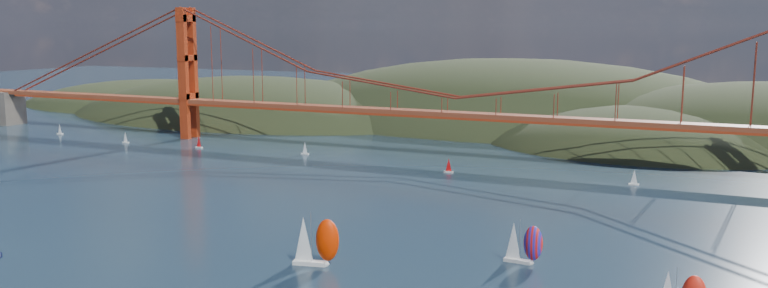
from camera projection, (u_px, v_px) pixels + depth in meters
headlands at (618, 157)px, 344.33m from camera, size 725.00×225.00×96.00m
bridge at (454, 69)px, 267.51m from camera, size 552.00×12.00×55.00m
racer_0 at (315, 240)px, 149.35m from camera, size 9.79×5.31×10.98m
racer_rwb at (523, 243)px, 150.83m from camera, size 8.03×3.40×9.14m
distant_boat_0 at (60, 129)px, 330.17m from camera, size 3.00×2.00×4.70m
distant_boat_1 at (125, 137)px, 305.47m from camera, size 3.00×2.00×4.70m
distant_boat_2 at (199, 142)px, 293.41m from camera, size 3.00×2.00×4.70m
distant_boat_3 at (305, 148)px, 278.50m from camera, size 3.00×2.00×4.70m
distant_boat_8 at (634, 177)px, 225.03m from camera, size 3.00×2.00×4.70m
distant_boat_9 at (449, 165)px, 244.27m from camera, size 3.00×2.00×4.70m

